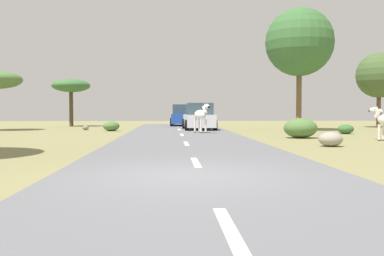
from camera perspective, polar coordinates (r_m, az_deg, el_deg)
ground_plane at (r=8.66m, az=-0.66°, el=-6.45°), size 90.00×90.00×0.00m
road at (r=8.67m, az=1.30°, el=-6.27°), size 6.00×64.00×0.05m
lane_markings at (r=7.68m, az=1.86°, el=-7.18°), size 0.16×56.00×0.01m
zebra_0 at (r=24.41m, az=1.19°, el=1.69°), size 0.96×1.67×1.67m
car_0 at (r=35.99m, az=-1.15°, el=1.59°), size 2.21×4.43×1.74m
car_1 at (r=28.74m, az=0.90°, el=1.39°), size 2.12×4.39×1.74m
tree_0 at (r=36.02m, az=23.27°, el=6.34°), size 3.42×3.42×5.68m
tree_1 at (r=36.79m, az=-15.54°, el=5.29°), size 3.06×3.06×3.86m
tree_5 at (r=29.43m, az=13.87°, el=10.81°), size 4.39×4.39×7.91m
bush_0 at (r=25.79m, az=19.44°, el=-0.14°), size 0.89×0.80×0.54m
bush_1 at (r=21.30m, az=13.99°, el=-0.01°), size 1.58×1.42×0.95m
bush_2 at (r=28.17m, az=-10.51°, el=0.24°), size 1.04×0.93×0.62m
rock_0 at (r=29.85m, az=-13.74°, el=0.03°), size 0.43×0.41×0.31m
rock_1 at (r=16.67m, az=17.66°, el=-1.41°), size 0.87×0.82×0.53m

